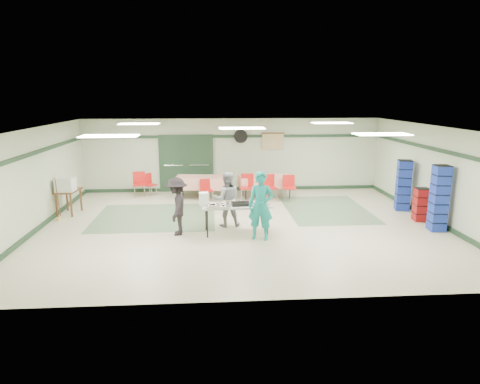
{
  "coord_description": "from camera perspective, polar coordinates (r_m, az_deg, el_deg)",
  "views": [
    {
      "loc": [
        -0.87,
        -11.38,
        3.53
      ],
      "look_at": [
        -0.07,
        -0.3,
        1.01
      ],
      "focal_mm": 32.0,
      "sensor_mm": 36.0,
      "label": 1
    }
  ],
  "objects": [
    {
      "name": "office_printer",
      "position": [
        13.69,
        -22.26,
        0.93
      ],
      "size": [
        0.53,
        0.47,
        0.4
      ],
      "primitive_type": "cube",
      "rotation": [
        0.0,
        0.0,
        -0.04
      ],
      "color": "silver",
      "rests_on": "printer_table"
    },
    {
      "name": "trim_right",
      "position": [
        13.11,
        24.94,
        5.09
      ],
      "size": [
        0.06,
        9.0,
        0.1
      ],
      "primitive_type": "cube",
      "rotation": [
        0.0,
        0.0,
        1.57
      ],
      "color": "#1D3522",
      "rests_on": "wall_back"
    },
    {
      "name": "sheet_tray_right",
      "position": [
        11.12,
        2.53,
        -1.61
      ],
      "size": [
        0.56,
        0.44,
        0.02
      ],
      "primitive_type": "cube",
      "rotation": [
        0.0,
        0.0,
        0.07
      ],
      "color": "silver",
      "rests_on": "serving_table"
    },
    {
      "name": "volunteer_dark",
      "position": [
        11.09,
        -8.43,
        -1.89
      ],
      "size": [
        0.58,
        0.99,
        1.5
      ],
      "primitive_type": "imported",
      "rotation": [
        0.0,
        0.0,
        -1.6
      ],
      "color": "black",
      "rests_on": "floor"
    },
    {
      "name": "sheet_tray_left",
      "position": [
        10.91,
        -2.95,
        -1.9
      ],
      "size": [
        0.63,
        0.49,
        0.02
      ],
      "primitive_type": "cube",
      "rotation": [
        0.0,
        0.0,
        0.07
      ],
      "color": "silver",
      "rests_on": "serving_table"
    },
    {
      "name": "baseboard_left",
      "position": [
        12.75,
        -25.16,
        -4.28
      ],
      "size": [
        0.06,
        9.0,
        0.12
      ],
      "primitive_type": "cube",
      "rotation": [
        0.0,
        0.0,
        1.57
      ],
      "color": "#1D3522",
      "rests_on": "floor"
    },
    {
      "name": "serving_table",
      "position": [
        11.1,
        -0.5,
        -1.93
      ],
      "size": [
        1.84,
        0.85,
        0.76
      ],
      "rotation": [
        0.0,
        0.0,
        0.07
      ],
      "color": "#B5B4B0",
      "rests_on": "floor"
    },
    {
      "name": "double_door_right",
      "position": [
        16.01,
        -5.45,
        3.8
      ],
      "size": [
        0.9,
        0.06,
        2.1
      ],
      "primitive_type": "cube",
      "color": "gray",
      "rests_on": "floor"
    },
    {
      "name": "trim_back",
      "position": [
        15.94,
        -0.99,
        7.44
      ],
      "size": [
        11.0,
        0.06,
        0.1
      ],
      "primitive_type": "cube",
      "color": "#1D3522",
      "rests_on": "wall_back"
    },
    {
      "name": "scroll_banner",
      "position": [
        16.08,
        4.4,
        6.73
      ],
      "size": [
        0.8,
        0.02,
        0.6
      ],
      "primitive_type": "cube",
      "color": "tan",
      "rests_on": "wall_back"
    },
    {
      "name": "ceiling",
      "position": [
        11.44,
        0.24,
        8.6
      ],
      "size": [
        11.0,
        11.0,
        0.0
      ],
      "primitive_type": "plane",
      "rotation": [
        3.14,
        0.0,
        0.0
      ],
      "color": "white",
      "rests_on": "wall_back"
    },
    {
      "name": "wall_right",
      "position": [
        13.22,
        24.77,
        2.09
      ],
      "size": [
        0.0,
        9.0,
        9.0
      ],
      "primitive_type": "plane",
      "rotation": [
        1.57,
        0.0,
        -1.57
      ],
      "color": "#B5BFA3",
      "rests_on": "floor"
    },
    {
      "name": "printer_table",
      "position": [
        13.93,
        -21.93,
        -0.17
      ],
      "size": [
        0.65,
        0.92,
        0.74
      ],
      "rotation": [
        0.0,
        0.0,
        -0.12
      ],
      "color": "brown",
      "rests_on": "floor"
    },
    {
      "name": "wall_back",
      "position": [
        16.05,
        -0.99,
        4.96
      ],
      "size": [
        11.0,
        0.0,
        11.0
      ],
      "primitive_type": "plane",
      "rotation": [
        1.57,
        0.0,
        0.0
      ],
      "color": "#B5BFA3",
      "rests_on": "floor"
    },
    {
      "name": "wall_front",
      "position": [
        7.27,
        2.94,
        -4.73
      ],
      "size": [
        11.0,
        0.0,
        11.0
      ],
      "primitive_type": "plane",
      "rotation": [
        -1.57,
        0.0,
        0.0
      ],
      "color": "#B5BFA3",
      "rests_on": "floor"
    },
    {
      "name": "baking_pan",
      "position": [
        11.02,
        0.08,
        -1.59
      ],
      "size": [
        0.49,
        0.33,
        0.08
      ],
      "primitive_type": "cube",
      "rotation": [
        0.0,
        0.0,
        0.07
      ],
      "color": "black",
      "rests_on": "serving_table"
    },
    {
      "name": "crate_stack_red",
      "position": [
        13.27,
        22.99,
        -1.56
      ],
      "size": [
        0.4,
        0.4,
        0.96
      ],
      "primitive_type": "cube",
      "rotation": [
        0.0,
        0.0,
        -0.1
      ],
      "color": "#A51016",
      "rests_on": "floor"
    },
    {
      "name": "crate_stack_blue_a",
      "position": [
        14.25,
        20.95,
        0.84
      ],
      "size": [
        0.49,
        0.49,
        1.59
      ],
      "primitive_type": "cube",
      "rotation": [
        0.0,
        0.0,
        -0.25
      ],
      "color": "#1B35A6",
      "rests_on": "floor"
    },
    {
      "name": "chair_c",
      "position": [
        14.71,
        6.56,
        0.93
      ],
      "size": [
        0.41,
        0.41,
        0.87
      ],
      "rotation": [
        0.0,
        0.0,
        0.01
      ],
      "color": "red",
      "rests_on": "floor"
    },
    {
      "name": "volunteer_grey",
      "position": [
        11.69,
        -1.78,
        -0.95
      ],
      "size": [
        0.76,
        0.6,
        1.52
      ],
      "primitive_type": "imported",
      "rotation": [
        0.0,
        0.0,
        3.18
      ],
      "color": "gray",
      "rests_on": "floor"
    },
    {
      "name": "chair_b",
      "position": [
        14.51,
        0.93,
        1.01
      ],
      "size": [
        0.5,
        0.5,
        0.93
      ],
      "rotation": [
        0.0,
        0.0,
        -0.16
      ],
      "color": "red",
      "rests_on": "floor"
    },
    {
      "name": "baseboard_back",
      "position": [
        16.24,
        -0.96,
        0.43
      ],
      "size": [
        11.0,
        0.06,
        0.12
      ],
      "primitive_type": "cube",
      "color": "#1D3522",
      "rests_on": "floor"
    },
    {
      "name": "baseboard_right",
      "position": [
        13.48,
        24.15,
        -3.3
      ],
      "size": [
        0.06,
        9.0,
        0.12
      ],
      "primitive_type": "cube",
      "rotation": [
        0.0,
        0.0,
        1.57
      ],
      "color": "#1D3522",
      "rests_on": "floor"
    },
    {
      "name": "door_frame",
      "position": [
        16.01,
        -7.17,
        3.76
      ],
      "size": [
        2.0,
        0.03,
        2.15
      ],
      "primitive_type": "cube",
      "color": "#1D3522",
      "rests_on": "floor"
    },
    {
      "name": "broom",
      "position": [
        13.32,
        -23.13,
        -0.77
      ],
      "size": [
        0.03,
        0.2,
        1.25
      ],
      "primitive_type": "cylinder",
      "rotation": [
        0.14,
        0.0,
        0.02
      ],
      "color": "brown",
      "rests_on": "floor"
    },
    {
      "name": "sheet_tray_mid",
      "position": [
        11.22,
        -1.27,
        -1.47
      ],
      "size": [
        0.6,
        0.47,
        0.02
      ],
      "primitive_type": "cube",
      "rotation": [
        0.0,
        0.0,
        0.07
      ],
      "color": "silver",
      "rests_on": "serving_table"
    },
    {
      "name": "chair_loose_a",
      "position": [
        15.62,
        -12.08,
        1.27
      ],
      "size": [
        0.53,
        0.53,
        0.81
      ],
      "rotation": [
        0.0,
        0.0,
        0.77
      ],
      "color": "red",
      "rests_on": "floor"
    },
    {
      "name": "dining_table_b",
      "position": [
        15.01,
        -4.85,
        1.34
      ],
      "size": [
        2.01,
        1.06,
        0.77
      ],
      "rotation": [
        0.0,
        0.0,
        -0.11
      ],
      "color": "red",
      "rests_on": "floor"
    },
    {
      "name": "trim_left",
      "position": [
        12.36,
        -26.04,
        4.59
      ],
      "size": [
        0.06,
        9.0,
        0.1
      ],
      "primitive_type": "cube",
      "rotation": [
        0.0,
        0.0,
        1.57
      ],
      "color": "#1D3522",
      "rests_on": "wall_back"
    },
    {
      "name": "chair_d",
      "position": [
        14.46,
        -4.56,
        0.52
      ],
      "size": [
        0.47,
        0.47,
        0.78
      ],
      "rotation": [
        0.0,
        0.0,
        0.37
      ],
      "color": "red",
      "rests_on": "floor"
    },
    {
      "name": "green_patch_b",
      "position": [
        13.85,
        11.39,
        -2.25
      ],
      "size": [
        2.5,
        3.5,
        0.01
      ],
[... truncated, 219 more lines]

